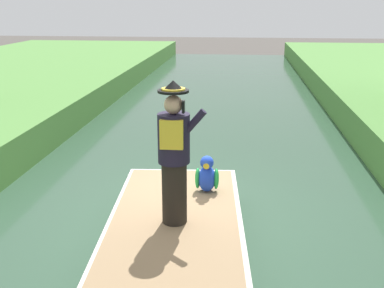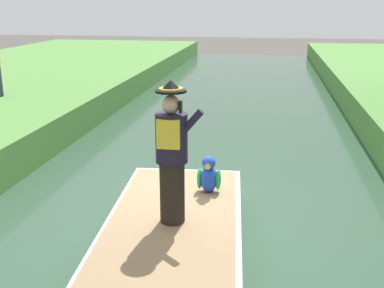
{
  "view_description": "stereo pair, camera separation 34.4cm",
  "coord_description": "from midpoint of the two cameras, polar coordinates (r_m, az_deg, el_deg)",
  "views": [
    {
      "loc": [
        0.81,
        -6.85,
        3.47
      ],
      "look_at": [
        0.18,
        -0.84,
        1.61
      ],
      "focal_mm": 43.81,
      "sensor_mm": 36.0,
      "label": 1
    },
    {
      "loc": [
        1.15,
        -6.81,
        3.47
      ],
      "look_at": [
        0.18,
        -0.84,
        1.61
      ],
      "focal_mm": 43.81,
      "sensor_mm": 36.0,
      "label": 2
    }
  ],
  "objects": [
    {
      "name": "ground_plane",
      "position": [
        7.72,
        1.01,
        -9.6
      ],
      "size": [
        80.0,
        80.0,
        0.0
      ],
      "primitive_type": "plane",
      "color": "#4C4742"
    },
    {
      "name": "canal_water",
      "position": [
        7.7,
        1.01,
        -9.27
      ],
      "size": [
        7.03,
        48.0,
        0.1
      ],
      "primitive_type": "cube",
      "color": "#33513D",
      "rests_on": "ground"
    },
    {
      "name": "boat",
      "position": [
        6.33,
        -0.82,
        -11.9
      ],
      "size": [
        2.1,
        4.32,
        0.61
      ],
      "color": "silver",
      "rests_on": "canal_water"
    },
    {
      "name": "person_pirate",
      "position": [
        5.83,
        -0.77,
        -1.23
      ],
      "size": [
        0.61,
        0.42,
        1.85
      ],
      "rotation": [
        0.0,
        0.0,
        0.19
      ],
      "color": "black",
      "rests_on": "boat"
    },
    {
      "name": "parrot_plush",
      "position": [
        7.01,
        3.48,
        -3.96
      ],
      "size": [
        0.36,
        0.34,
        0.57
      ],
      "color": "blue",
      "rests_on": "boat"
    }
  ]
}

